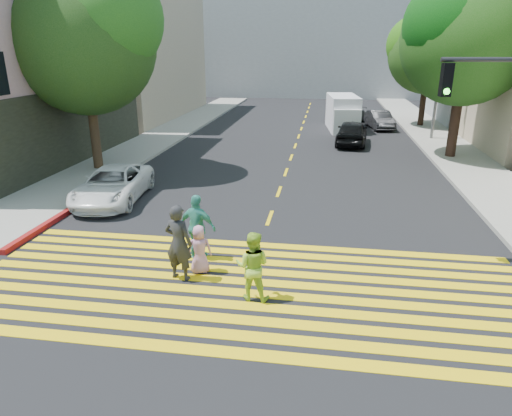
% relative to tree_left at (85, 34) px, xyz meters
% --- Properties ---
extents(ground, '(120.00, 120.00, 0.00)m').
position_rel_tree_left_xyz_m(ground, '(8.51, -11.00, -5.92)').
color(ground, black).
extents(sidewalk_left, '(3.00, 40.00, 0.15)m').
position_rel_tree_left_xyz_m(sidewalk_left, '(0.01, 11.00, -5.85)').
color(sidewalk_left, gray).
rests_on(sidewalk_left, ground).
extents(sidewalk_right, '(3.00, 60.00, 0.15)m').
position_rel_tree_left_xyz_m(sidewalk_right, '(17.01, 4.00, -5.85)').
color(sidewalk_right, gray).
rests_on(sidewalk_right, ground).
extents(curb_red, '(0.20, 8.00, 0.16)m').
position_rel_tree_left_xyz_m(curb_red, '(1.61, -5.00, -5.84)').
color(curb_red, maroon).
rests_on(curb_red, ground).
extents(crosswalk, '(13.40, 5.30, 0.01)m').
position_rel_tree_left_xyz_m(crosswalk, '(8.51, -9.72, -5.92)').
color(crosswalk, yellow).
rests_on(crosswalk, ground).
extents(lane_line, '(0.12, 34.40, 0.01)m').
position_rel_tree_left_xyz_m(lane_line, '(8.51, 11.50, -5.92)').
color(lane_line, yellow).
rests_on(lane_line, ground).
extents(building_left_tan, '(12.00, 16.00, 10.00)m').
position_rel_tree_left_xyz_m(building_left_tan, '(-7.49, 17.00, -0.92)').
color(building_left_tan, tan).
rests_on(building_left_tan, ground).
extents(building_right_grey, '(10.00, 10.00, 10.00)m').
position_rel_tree_left_xyz_m(building_right_grey, '(23.51, 19.00, -0.92)').
color(building_right_grey, gray).
rests_on(building_right_grey, ground).
extents(backdrop_block, '(30.00, 8.00, 12.00)m').
position_rel_tree_left_xyz_m(backdrop_block, '(8.51, 37.00, 0.08)').
color(backdrop_block, gray).
rests_on(backdrop_block, ground).
extents(tree_left, '(8.05, 7.78, 8.79)m').
position_rel_tree_left_xyz_m(tree_left, '(0.00, 0.00, 0.00)').
color(tree_left, '#302513').
rests_on(tree_left, ground).
extents(tree_right_near, '(7.94, 7.87, 8.97)m').
position_rel_tree_left_xyz_m(tree_right_near, '(16.63, 5.03, 0.15)').
color(tree_right_near, black).
rests_on(tree_right_near, ground).
extents(tree_right_far, '(7.19, 6.95, 7.88)m').
position_rel_tree_left_xyz_m(tree_right_far, '(16.94, 14.93, -0.60)').
color(tree_right_far, black).
rests_on(tree_right_far, ground).
extents(pedestrian_man, '(0.78, 0.59, 1.91)m').
position_rel_tree_left_xyz_m(pedestrian_man, '(6.86, -9.52, -4.97)').
color(pedestrian_man, '#262628').
rests_on(pedestrian_man, ground).
extents(pedestrian_woman, '(0.82, 0.66, 1.61)m').
position_rel_tree_left_xyz_m(pedestrian_woman, '(8.77, -10.18, -5.12)').
color(pedestrian_woman, '#A3CF37').
rests_on(pedestrian_woman, ground).
extents(pedestrian_child, '(0.71, 0.57, 1.25)m').
position_rel_tree_left_xyz_m(pedestrian_child, '(7.25, -9.12, -5.30)').
color(pedestrian_child, '#C184A5').
rests_on(pedestrian_child, ground).
extents(pedestrian_extra, '(1.11, 0.64, 1.78)m').
position_rel_tree_left_xyz_m(pedestrian_extra, '(6.99, -8.31, -5.03)').
color(pedestrian_extra, teal).
rests_on(pedestrian_extra, ground).
extents(white_sedan, '(2.51, 4.67, 1.24)m').
position_rel_tree_left_xyz_m(white_sedan, '(2.57, -4.06, -5.30)').
color(white_sedan, white).
rests_on(white_sedan, ground).
extents(dark_car_near, '(2.11, 4.37, 1.44)m').
position_rel_tree_left_xyz_m(dark_car_near, '(11.72, 7.86, -5.21)').
color(dark_car_near, black).
rests_on(dark_car_near, ground).
extents(silver_car, '(2.08, 4.50, 1.27)m').
position_rel_tree_left_xyz_m(silver_car, '(12.22, 18.12, -5.29)').
color(silver_car, gray).
rests_on(silver_car, ground).
extents(dark_car_parked, '(1.94, 3.95, 1.24)m').
position_rel_tree_left_xyz_m(dark_car_parked, '(13.89, 13.85, -5.30)').
color(dark_car_parked, black).
rests_on(dark_car_parked, ground).
extents(white_van, '(2.31, 5.02, 2.29)m').
position_rel_tree_left_xyz_m(white_van, '(11.31, 12.98, -4.84)').
color(white_van, white).
rests_on(white_van, ground).
extents(street_lamp, '(2.08, 0.23, 9.23)m').
position_rel_tree_left_xyz_m(street_lamp, '(16.43, 9.91, -0.63)').
color(street_lamp, slate).
rests_on(street_lamp, ground).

